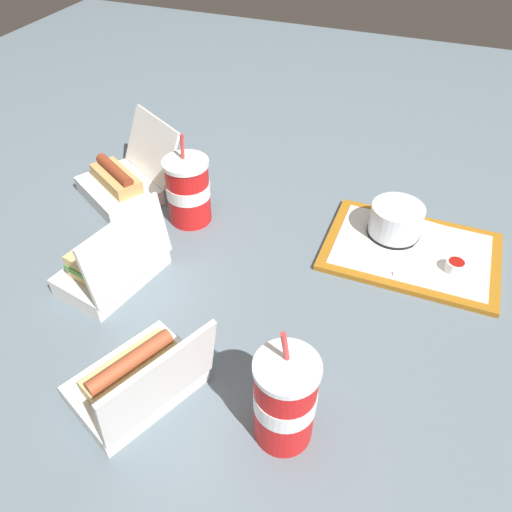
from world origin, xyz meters
TOP-DOWN VIEW (x-y plane):
  - ground_plane at (0.00, 0.00)m, footprint 3.20×3.20m
  - food_tray at (-0.25, -0.19)m, footprint 0.37×0.26m
  - cake_container at (-0.20, -0.23)m, footprint 0.12×0.12m
  - ketchup_cup at (-0.34, -0.15)m, footprint 0.04×0.04m
  - napkin_stack at (-0.25, -0.25)m, footprint 0.11×0.11m
  - plastic_fork at (-0.28, -0.10)m, footprint 0.11×0.03m
  - clamshell_hotdog_left at (0.46, -0.15)m, footprint 0.27×0.28m
  - clamshell_sandwich_front at (0.31, 0.12)m, footprint 0.19×0.23m
  - clamshell_hotdog_back at (0.12, 0.34)m, footprint 0.24×0.25m
  - soda_cup_front at (-0.12, 0.31)m, footprint 0.10×0.10m
  - soda_cup_corner at (0.26, -0.13)m, footprint 0.10×0.10m

SIDE VIEW (x-z plane):
  - ground_plane at x=0.00m, z-range 0.00..0.00m
  - food_tray at x=-0.25m, z-range 0.00..0.01m
  - napkin_stack at x=-0.25m, z-range 0.01..0.02m
  - plastic_fork at x=-0.28m, z-range 0.01..0.02m
  - ketchup_cup at x=-0.34m, z-range 0.01..0.04m
  - clamshell_hotdog_left at x=0.46m, z-range -0.05..0.13m
  - clamshell_hotdog_back at x=0.12m, z-range -0.05..0.13m
  - clamshell_sandwich_front at x=0.31m, z-range -0.04..0.13m
  - cake_container at x=-0.20m, z-range 0.01..0.08m
  - soda_cup_corner at x=0.26m, z-range -0.03..0.19m
  - soda_cup_front at x=-0.12m, z-range -0.03..0.20m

